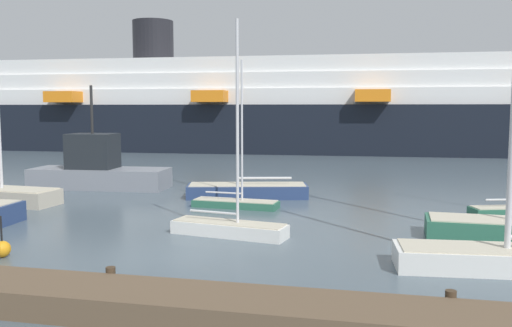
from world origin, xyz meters
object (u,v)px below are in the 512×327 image
object	(u,v)px
sailboat_3	(229,225)
sailboat_6	(247,189)
sailboat_0	(236,201)
fishing_boat_0	(98,170)
cruise_ship	(295,109)
channel_buoy_0	(2,249)

from	to	relation	value
sailboat_3	sailboat_6	size ratio (longest dim) A/B	0.85
sailboat_3	sailboat_0	bearing A→B (deg)	112.29
fishing_boat_0	cruise_ship	bearing A→B (deg)	-106.58
sailboat_6	sailboat_0	bearing A→B (deg)	79.42
sailboat_0	sailboat_3	xyz separation A→B (m)	(1.20, -5.55, 0.07)
channel_buoy_0	sailboat_6	bearing A→B (deg)	69.28
channel_buoy_0	cruise_ship	distance (m)	45.16
cruise_ship	channel_buoy_0	bearing A→B (deg)	-95.47
sailboat_3	channel_buoy_0	size ratio (longest dim) A/B	5.92
sailboat_6	fishing_boat_0	world-z (taller)	sailboat_6
fishing_boat_0	cruise_ship	xyz separation A→B (m)	(7.07, 30.62, 3.50)
sailboat_6	cruise_ship	world-z (taller)	cruise_ship
sailboat_0	channel_buoy_0	xyz separation A→B (m)	(-5.00, -9.89, -0.04)
channel_buoy_0	cruise_ship	size ratio (longest dim) A/B	0.01
sailboat_3	channel_buoy_0	world-z (taller)	sailboat_3
sailboat_3	sailboat_6	distance (m)	8.61
sailboat_3	cruise_ship	size ratio (longest dim) A/B	0.09
channel_buoy_0	sailboat_0	bearing A→B (deg)	63.15
channel_buoy_0	cruise_ship	xyz separation A→B (m)	(2.60, 44.88, 4.30)
sailboat_0	fishing_boat_0	world-z (taller)	sailboat_0
sailboat_3	fishing_boat_0	size ratio (longest dim) A/B	0.96
fishing_boat_0	channel_buoy_0	distance (m)	14.97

